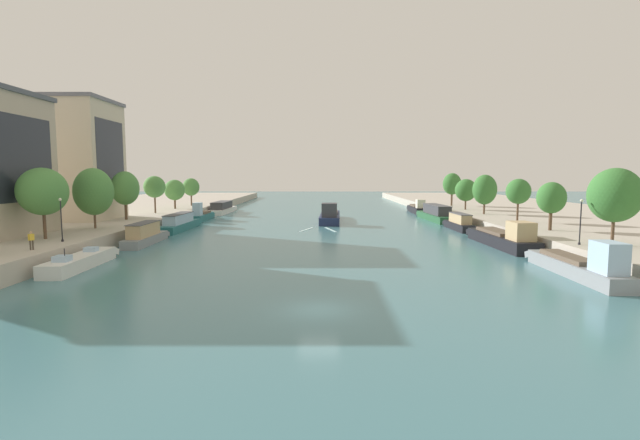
% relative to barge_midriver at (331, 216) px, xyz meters
% --- Properties ---
extents(ground_plane, '(400.00, 400.00, 0.00)m').
position_rel_barge_midriver_xyz_m(ground_plane, '(-1.83, -52.79, -1.04)').
color(ground_plane, '#42757F').
extents(quay_left, '(36.00, 170.00, 1.75)m').
position_rel_barge_midriver_xyz_m(quay_left, '(-42.74, 2.21, -0.17)').
color(quay_left, '#B7AD9E').
rests_on(quay_left, ground).
extents(quay_right, '(36.00, 170.00, 1.75)m').
position_rel_barge_midriver_xyz_m(quay_right, '(39.07, 2.21, -0.17)').
color(quay_right, '#B7AD9E').
rests_on(quay_right, ground).
extents(barge_midriver, '(4.05, 17.43, 3.55)m').
position_rel_barge_midriver_xyz_m(barge_midriver, '(0.00, 0.00, 0.00)').
color(barge_midriver, '#1E284C').
rests_on(barge_midriver, ground).
extents(wake_behind_barge, '(5.60, 6.01, 0.03)m').
position_rel_barge_midriver_xyz_m(wake_behind_barge, '(-1.97, -11.76, -1.03)').
color(wake_behind_barge, silver).
rests_on(wake_behind_barge, ground).
extents(moored_boat_left_second, '(2.38, 10.86, 2.24)m').
position_rel_barge_midriver_xyz_m(moored_boat_left_second, '(-22.94, -40.05, -0.44)').
color(moored_boat_left_second, silver).
rests_on(moored_boat_left_second, ground).
extents(moored_boat_left_end, '(2.15, 10.94, 2.62)m').
position_rel_barge_midriver_xyz_m(moored_boat_left_end, '(-22.53, -26.15, 0.05)').
color(moored_boat_left_end, gray).
rests_on(moored_boat_left_end, ground).
extents(moored_boat_left_near, '(2.66, 13.86, 2.54)m').
position_rel_barge_midriver_xyz_m(moored_boat_left_near, '(-22.58, -12.41, 0.01)').
color(moored_boat_left_near, '#23666B').
rests_on(moored_boat_left_near, ground).
extents(moored_boat_left_far, '(1.84, 10.72, 3.39)m').
position_rel_barge_midriver_xyz_m(moored_boat_left_far, '(-23.05, 2.17, -0.06)').
color(moored_boat_left_far, '#23666B').
rests_on(moored_boat_left_far, ground).
extents(moored_boat_left_midway, '(3.46, 16.06, 2.49)m').
position_rel_barge_midriver_xyz_m(moored_boat_left_midway, '(-22.86, 18.54, -0.00)').
color(moored_boat_left_midway, silver).
rests_on(moored_boat_left_midway, ground).
extents(moored_boat_right_end, '(2.30, 13.41, 3.43)m').
position_rel_barge_midriver_xyz_m(moored_boat_right_end, '(19.00, -43.96, -0.05)').
color(moored_boat_right_end, gray).
rests_on(moored_boat_right_end, ground).
extents(moored_boat_right_second, '(3.28, 14.99, 3.31)m').
position_rel_barge_midriver_xyz_m(moored_boat_right_second, '(19.17, -28.21, -0.03)').
color(moored_boat_right_second, black).
rests_on(moored_boat_right_second, ground).
extents(moored_boat_right_gap_after, '(2.13, 10.21, 2.51)m').
position_rel_barge_midriver_xyz_m(moored_boat_right_gap_after, '(19.06, -12.01, 0.00)').
color(moored_boat_right_gap_after, black).
rests_on(moored_boat_right_gap_after, ground).
extents(moored_boat_right_far, '(3.46, 16.27, 2.87)m').
position_rel_barge_midriver_xyz_m(moored_boat_right_far, '(19.14, 2.21, 0.15)').
color(moored_boat_right_far, '#235633').
rests_on(moored_boat_right_far, ground).
extents(moored_boat_right_downstream, '(2.45, 12.44, 3.12)m').
position_rel_barge_midriver_xyz_m(moored_boat_right_downstream, '(19.20, 18.44, -0.08)').
color(moored_boat_right_downstream, black).
rests_on(moored_boat_right_downstream, ground).
extents(tree_left_midway, '(4.74, 4.74, 7.17)m').
position_rel_barge_midriver_xyz_m(tree_left_midway, '(-29.53, -34.19, 5.49)').
color(tree_left_midway, brown).
rests_on(tree_left_midway, quay_left).
extents(tree_left_past_mid, '(4.56, 4.56, 7.28)m').
position_rel_barge_midriver_xyz_m(tree_left_past_mid, '(-29.00, -24.98, 5.14)').
color(tree_left_past_mid, brown).
rests_on(tree_left_past_mid, quay_left).
extents(tree_left_by_lamp, '(3.93, 3.93, 6.96)m').
position_rel_barge_midriver_xyz_m(tree_left_by_lamp, '(-29.81, -14.15, 5.24)').
color(tree_left_by_lamp, brown).
rests_on(tree_left_by_lamp, quay_left).
extents(tree_left_third, '(3.58, 3.58, 6.27)m').
position_rel_barge_midriver_xyz_m(tree_left_third, '(-29.71, -2.70, 5.13)').
color(tree_left_third, brown).
rests_on(tree_left_third, quay_left).
extents(tree_left_nearest, '(3.81, 3.81, 5.54)m').
position_rel_barge_midriver_xyz_m(tree_left_nearest, '(-29.50, 7.23, 4.27)').
color(tree_left_nearest, brown).
rests_on(tree_left_nearest, quay_left).
extents(tree_left_end_of_row, '(3.45, 3.45, 5.75)m').
position_rel_barge_midriver_xyz_m(tree_left_end_of_row, '(-28.90, 16.32, 4.60)').
color(tree_left_end_of_row, brown).
rests_on(tree_left_end_of_row, quay_left).
extents(tree_right_past_mid, '(4.58, 4.58, 7.09)m').
position_rel_barge_midriver_xyz_m(tree_right_past_mid, '(25.17, -38.28, 5.30)').
color(tree_right_past_mid, brown).
rests_on(tree_right_past_mid, quay_right).
extents(tree_right_third, '(3.25, 3.25, 5.63)m').
position_rel_barge_midriver_xyz_m(tree_right_third, '(25.16, -26.90, 4.48)').
color(tree_right_third, brown).
rests_on(tree_right_third, quay_right).
extents(tree_right_second, '(3.28, 3.28, 5.92)m').
position_rel_barge_midriver_xyz_m(tree_right_second, '(25.44, -17.32, 4.88)').
color(tree_right_second, brown).
rests_on(tree_right_second, quay_right).
extents(tree_right_distant, '(3.88, 3.88, 6.49)m').
position_rel_barge_midriver_xyz_m(tree_right_distant, '(25.33, -4.79, 4.73)').
color(tree_right_distant, brown).
rests_on(tree_right_distant, quay_right).
extents(tree_right_midway, '(3.91, 3.91, 5.69)m').
position_rel_barge_midriver_xyz_m(tree_right_midway, '(25.38, 5.06, 4.32)').
color(tree_right_midway, brown).
rests_on(tree_right_midway, quay_right).
extents(tree_right_end_of_row, '(3.78, 3.78, 6.83)m').
position_rel_barge_midriver_xyz_m(tree_right_end_of_row, '(25.93, 15.97, 5.25)').
color(tree_right_end_of_row, brown).
rests_on(tree_right_end_of_row, quay_right).
extents(lamppost_left_bank, '(0.28, 0.28, 4.23)m').
position_rel_barge_midriver_xyz_m(lamppost_left_bank, '(-26.77, -36.03, 3.03)').
color(lamppost_left_bank, black).
rests_on(lamppost_left_bank, quay_left).
extents(lamppost_right_bank, '(0.28, 0.28, 4.23)m').
position_rel_barge_midriver_xyz_m(lamppost_right_bank, '(22.29, -38.05, 3.04)').
color(lamppost_right_bank, black).
rests_on(lamppost_right_bank, quay_right).
extents(building_left_middle, '(16.34, 10.96, 17.29)m').
position_rel_barge_midriver_xyz_m(building_left_middle, '(-40.01, -13.26, 9.36)').
color(building_left_middle, beige).
rests_on(building_left_middle, quay_left).
extents(person_on_quay, '(0.36, 0.46, 1.62)m').
position_rel_barge_midriver_xyz_m(person_on_quay, '(-26.61, -41.02, 1.63)').
color(person_on_quay, '#473D33').
rests_on(person_on_quay, quay_left).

